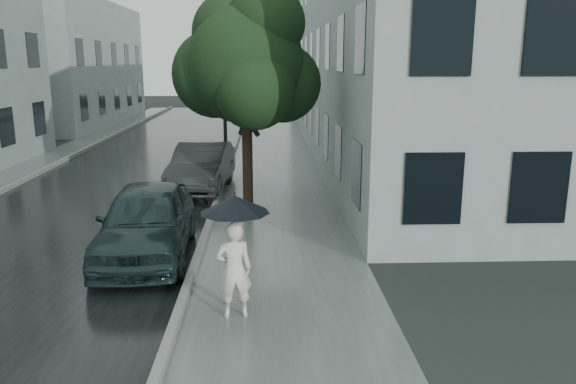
{
  "coord_description": "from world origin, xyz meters",
  "views": [
    {
      "loc": [
        -0.11,
        -9.52,
        4.13
      ],
      "look_at": [
        0.38,
        2.58,
        1.3
      ],
      "focal_mm": 35.0,
      "sensor_mm": 36.0,
      "label": 1
    }
  ],
  "objects_px": {
    "car_far": "(202,166)",
    "pedestrian": "(234,270)",
    "lamp_post": "(220,90)",
    "car_near": "(147,221)",
    "street_tree": "(246,64)"
  },
  "relations": [
    {
      "from": "pedestrian",
      "to": "street_tree",
      "type": "bearing_deg",
      "value": -101.65
    },
    {
      "from": "car_near",
      "to": "car_far",
      "type": "height_order",
      "value": "car_near"
    },
    {
      "from": "pedestrian",
      "to": "lamp_post",
      "type": "distance_m",
      "value": 10.61
    },
    {
      "from": "street_tree",
      "to": "car_near",
      "type": "relative_size",
      "value": 1.32
    },
    {
      "from": "car_near",
      "to": "car_far",
      "type": "xyz_separation_m",
      "value": [
        0.48,
        6.54,
        -0.03
      ]
    },
    {
      "from": "lamp_post",
      "to": "pedestrian",
      "type": "bearing_deg",
      "value": -71.98
    },
    {
      "from": "car_far",
      "to": "lamp_post",
      "type": "bearing_deg",
      "value": 52.92
    },
    {
      "from": "lamp_post",
      "to": "car_near",
      "type": "distance_m",
      "value": 7.69
    },
    {
      "from": "lamp_post",
      "to": "car_far",
      "type": "relative_size",
      "value": 1.23
    },
    {
      "from": "street_tree",
      "to": "lamp_post",
      "type": "distance_m",
      "value": 3.89
    },
    {
      "from": "street_tree",
      "to": "car_near",
      "type": "distance_m",
      "value": 5.27
    },
    {
      "from": "pedestrian",
      "to": "street_tree",
      "type": "relative_size",
      "value": 0.27
    },
    {
      "from": "car_far",
      "to": "pedestrian",
      "type": "bearing_deg",
      "value": -76.12
    },
    {
      "from": "lamp_post",
      "to": "car_near",
      "type": "height_order",
      "value": "lamp_post"
    },
    {
      "from": "pedestrian",
      "to": "lamp_post",
      "type": "bearing_deg",
      "value": -96.03
    }
  ]
}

